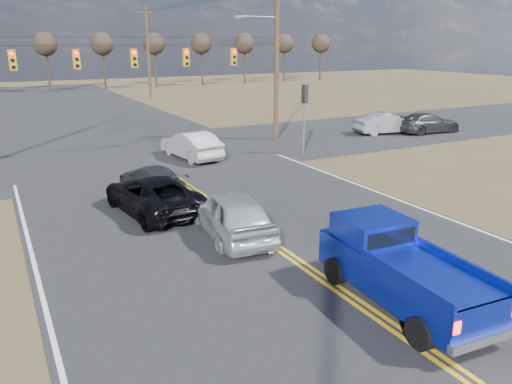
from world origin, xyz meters
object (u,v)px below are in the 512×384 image
black_suv (153,195)px  white_car_queue (191,145)px  pickup_truck (399,268)px  dgrey_car_queue (152,180)px  cross_car_east_near (386,123)px  silver_suv (232,214)px  cross_car_east_far (428,123)px

black_suv → white_car_queue: 9.10m
pickup_truck → dgrey_car_queue: 12.07m
black_suv → cross_car_east_near: bearing=-162.9°
black_suv → dgrey_car_queue: 2.48m
black_suv → white_car_queue: bearing=-127.2°
silver_suv → cross_car_east_far: size_ratio=0.94×
pickup_truck → white_car_queue: size_ratio=1.11×
silver_suv → white_car_queue: (2.97, 11.47, -0.02)m
white_car_queue → dgrey_car_queue: size_ratio=1.10×
pickup_truck → silver_suv: size_ratio=1.12×
pickup_truck → cross_car_east_far: size_ratio=1.06×
pickup_truck → black_suv: size_ratio=1.01×
silver_suv → dgrey_car_queue: size_ratio=1.09×
pickup_truck → silver_suv: pickup_truck is taller
cross_car_east_near → cross_car_east_far: 3.05m
white_car_queue → cross_car_east_far: (17.58, -0.29, -0.06)m
dgrey_car_queue → cross_car_east_near: cross_car_east_near is taller
pickup_truck → cross_car_east_far: 25.35m
black_suv → cross_car_east_near: cross_car_east_near is taller
cross_car_east_far → white_car_queue: bearing=93.5°
white_car_queue → cross_car_east_near: white_car_queue is taller
cross_car_east_near → cross_car_east_far: (2.84, -1.11, -0.03)m
pickup_truck → cross_car_east_far: pickup_truck is taller
pickup_truck → white_car_queue: 17.32m
pickup_truck → silver_suv: (-1.72, 5.81, -0.13)m
white_car_queue → cross_car_east_near: 14.75m
black_suv → cross_car_east_far: black_suv is taller
white_car_queue → dgrey_car_queue: (-3.86, -5.50, -0.15)m
pickup_truck → cross_car_east_far: bearing=46.0°
white_car_queue → cross_car_east_far: size_ratio=0.95×
pickup_truck → cross_car_east_near: pickup_truck is taller
pickup_truck → cross_car_east_near: bearing=52.5°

